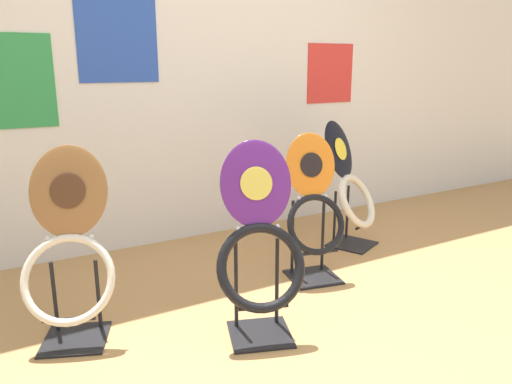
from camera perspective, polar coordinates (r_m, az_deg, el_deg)
ground_plane at (r=2.28m, az=19.79°, el=-18.93°), size 14.00×14.00×0.00m
wall_back at (r=3.59m, az=-4.82°, el=15.67°), size 8.00×0.07×2.60m
toilet_seat_display_jazz_black at (r=3.44m, az=10.78°, el=0.37°), size 0.47×0.47×0.85m
toilet_seat_display_orange_sun at (r=2.87m, az=6.63°, el=-2.31°), size 0.38×0.33×0.85m
toilet_seat_display_purple_note at (r=2.25m, az=0.43°, el=-7.01°), size 0.45×0.41×0.89m
toilet_seat_display_woodgrain at (r=2.37m, az=-20.58°, el=-6.55°), size 0.47×0.46×0.87m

